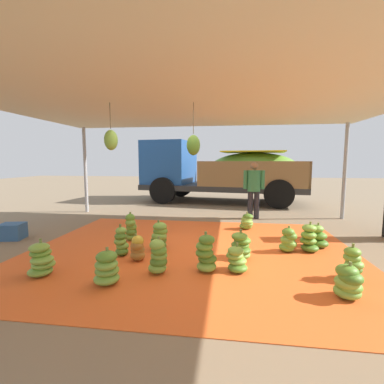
% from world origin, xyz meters
% --- Properties ---
extents(ground_plane, '(40.00, 40.00, 0.00)m').
position_xyz_m(ground_plane, '(0.00, 3.00, 0.00)').
color(ground_plane, '#7F6B51').
extents(tarp_orange, '(5.77, 4.76, 0.01)m').
position_xyz_m(tarp_orange, '(0.00, 0.00, 0.01)').
color(tarp_orange, '#E05B23').
rests_on(tarp_orange, ground).
extents(tent_canopy, '(8.00, 7.00, 2.69)m').
position_xyz_m(tent_canopy, '(-0.01, -0.09, 2.61)').
color(tent_canopy, '#9EA0A5').
rests_on(tent_canopy, ground).
extents(banana_bunch_0, '(0.40, 0.41, 0.54)m').
position_xyz_m(banana_bunch_0, '(-0.58, -0.03, 0.25)').
color(banana_bunch_0, '#477523').
rests_on(banana_bunch_0, tarp_orange).
extents(banana_bunch_1, '(0.41, 0.42, 0.50)m').
position_xyz_m(banana_bunch_1, '(-0.90, -1.47, 0.22)').
color(banana_bunch_1, '#75A83D').
rests_on(banana_bunch_1, tarp_orange).
extents(banana_bunch_2, '(0.42, 0.42, 0.43)m').
position_xyz_m(banana_bunch_2, '(0.78, -0.82, 0.18)').
color(banana_bunch_2, '#518428').
rests_on(banana_bunch_2, tarp_orange).
extents(banana_bunch_3, '(0.42, 0.41, 0.45)m').
position_xyz_m(banana_bunch_3, '(2.05, -1.44, 0.20)').
color(banana_bunch_3, '#6B9E38').
rests_on(banana_bunch_3, tarp_orange).
extents(banana_bunch_4, '(0.42, 0.44, 0.49)m').
position_xyz_m(banana_bunch_4, '(0.86, -0.27, 0.21)').
color(banana_bunch_4, '#6B9E38').
rests_on(banana_bunch_4, tarp_orange).
extents(banana_bunch_5, '(0.38, 0.40, 0.58)m').
position_xyz_m(banana_bunch_5, '(0.34, -0.86, 0.26)').
color(banana_bunch_5, '#75A83D').
rests_on(banana_bunch_5, tarp_orange).
extents(banana_bunch_6, '(0.41, 0.43, 0.42)m').
position_xyz_m(banana_bunch_6, '(1.08, 1.71, 0.18)').
color(banana_bunch_6, '#60932D').
rests_on(banana_bunch_6, tarp_orange).
extents(banana_bunch_7, '(0.47, 0.46, 0.46)m').
position_xyz_m(banana_bunch_7, '(2.32, 0.55, 0.20)').
color(banana_bunch_7, '#477523').
rests_on(banana_bunch_7, tarp_orange).
extents(banana_bunch_8, '(0.28, 0.29, 0.44)m').
position_xyz_m(banana_bunch_8, '(-0.79, -0.60, 0.20)').
color(banana_bunch_8, '#996628').
rests_on(banana_bunch_8, tarp_orange).
extents(banana_bunch_9, '(0.45, 0.45, 0.52)m').
position_xyz_m(banana_bunch_9, '(-1.93, -1.33, 0.23)').
color(banana_bunch_9, '#6B9E38').
rests_on(banana_bunch_9, tarp_orange).
extents(banana_bunch_10, '(0.34, 0.33, 0.59)m').
position_xyz_m(banana_bunch_10, '(-1.29, 0.44, 0.27)').
color(banana_bunch_10, '#6B9E38').
rests_on(banana_bunch_10, tarp_orange).
extents(banana_bunch_11, '(0.38, 0.37, 0.51)m').
position_xyz_m(banana_bunch_11, '(2.31, -0.90, 0.22)').
color(banana_bunch_11, '#75A83D').
rests_on(banana_bunch_11, tarp_orange).
extents(banana_bunch_12, '(0.37, 0.37, 0.54)m').
position_xyz_m(banana_bunch_12, '(-0.33, -1.04, 0.24)').
color(banana_bunch_12, '#75A83D').
rests_on(banana_bunch_12, tarp_orange).
extents(banana_bunch_13, '(0.40, 0.38, 0.47)m').
position_xyz_m(banana_bunch_13, '(1.71, 0.16, 0.21)').
color(banana_bunch_13, '#60932D').
rests_on(banana_bunch_13, tarp_orange).
extents(banana_bunch_14, '(0.29, 0.30, 0.54)m').
position_xyz_m(banana_bunch_14, '(-1.14, -0.40, 0.24)').
color(banana_bunch_14, '#477523').
rests_on(banana_bunch_14, tarp_orange).
extents(banana_bunch_15, '(0.38, 0.41, 0.54)m').
position_xyz_m(banana_bunch_15, '(2.07, 0.25, 0.23)').
color(banana_bunch_15, '#477523').
rests_on(banana_bunch_15, tarp_orange).
extents(cargo_truck_main, '(6.40, 3.22, 2.40)m').
position_xyz_m(cargo_truck_main, '(0.24, 6.13, 1.24)').
color(cargo_truck_main, '#2D2D2D').
rests_on(cargo_truck_main, ground).
extents(worker_0, '(0.58, 0.35, 1.58)m').
position_xyz_m(worker_0, '(1.34, 3.00, 0.92)').
color(worker_0, '#26262D').
rests_on(worker_0, ground).
extents(crate_0, '(0.52, 0.48, 0.33)m').
position_xyz_m(crate_0, '(-3.77, 0.24, 0.16)').
color(crate_0, '#335B8E').
rests_on(crate_0, ground).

